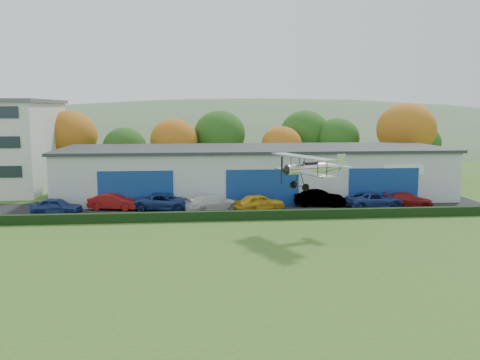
{
  "coord_description": "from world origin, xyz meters",
  "views": [
    {
      "loc": [
        -1.66,
        -25.82,
        9.39
      ],
      "look_at": [
        1.94,
        12.52,
        3.96
      ],
      "focal_mm": 38.07,
      "sensor_mm": 36.0,
      "label": 1
    }
  ],
  "objects": [
    {
      "name": "tree_belt",
      "position": [
        0.85,
        40.62,
        5.61
      ],
      "size": [
        75.7,
        13.22,
        10.12
      ],
      "color": "#3D2614",
      "rests_on": "ground"
    },
    {
      "name": "car_0",
      "position": [
        -13.69,
        19.74,
        0.8
      ],
      "size": [
        4.57,
        2.27,
        1.5
      ],
      "primitive_type": "imported",
      "rotation": [
        0.0,
        0.0,
        1.45
      ],
      "color": "navy",
      "rests_on": "apron"
    },
    {
      "name": "car_4",
      "position": [
        4.43,
        19.69,
        0.83
      ],
      "size": [
        4.95,
        3.17,
        1.57
      ],
      "primitive_type": "imported",
      "rotation": [
        0.0,
        0.0,
        1.88
      ],
      "color": "gold",
      "rests_on": "apron"
    },
    {
      "name": "car_1",
      "position": [
        -8.99,
        21.55,
        0.82
      ],
      "size": [
        4.88,
        2.51,
        1.53
      ],
      "primitive_type": "imported",
      "rotation": [
        0.0,
        0.0,
        1.37
      ],
      "color": "maroon",
      "rests_on": "apron"
    },
    {
      "name": "car_3",
      "position": [
        0.08,
        20.05,
        0.8
      ],
      "size": [
        5.59,
        4.1,
        1.5
      ],
      "primitive_type": "imported",
      "rotation": [
        0.0,
        0.0,
        2.01
      ],
      "color": "silver",
      "rests_on": "apron"
    },
    {
      "name": "car_5",
      "position": [
        10.46,
        21.42,
        0.85
      ],
      "size": [
        5.03,
        2.36,
        1.6
      ],
      "primitive_type": "imported",
      "rotation": [
        0.0,
        0.0,
        1.43
      ],
      "color": "gray",
      "rests_on": "apron"
    },
    {
      "name": "hedge",
      "position": [
        3.0,
        16.2,
        0.4
      ],
      "size": [
        46.0,
        0.6,
        0.8
      ],
      "primitive_type": "cube",
      "color": "black",
      "rests_on": "ground"
    },
    {
      "name": "car_6",
      "position": [
        15.45,
        20.07,
        0.81
      ],
      "size": [
        5.69,
        3.12,
        1.51
      ],
      "primitive_type": "imported",
      "rotation": [
        0.0,
        0.0,
        1.69
      ],
      "color": "navy",
      "rests_on": "apron"
    },
    {
      "name": "distant_hills",
      "position": [
        -4.38,
        140.0,
        -13.05
      ],
      "size": [
        430.0,
        196.0,
        56.0
      ],
      "color": "#4C6642",
      "rests_on": "ground"
    },
    {
      "name": "hangar",
      "position": [
        5.0,
        27.98,
        2.66
      ],
      "size": [
        40.6,
        12.6,
        5.3
      ],
      "color": "#B2B7BC",
      "rests_on": "ground"
    },
    {
      "name": "car_7",
      "position": [
        18.88,
        20.35,
        0.71
      ],
      "size": [
        4.89,
        3.03,
        1.32
      ],
      "primitive_type": "imported",
      "rotation": [
        0.0,
        0.0,
        1.29
      ],
      "color": "maroon",
      "rests_on": "apron"
    },
    {
      "name": "car_2",
      "position": [
        -4.23,
        20.97,
        0.82
      ],
      "size": [
        6.01,
        3.82,
        1.54
      ],
      "primitive_type": "imported",
      "rotation": [
        0.0,
        0.0,
        1.33
      ],
      "color": "navy",
      "rests_on": "apron"
    },
    {
      "name": "ground",
      "position": [
        0.0,
        0.0,
        0.0
      ],
      "size": [
        300.0,
        300.0,
        0.0
      ],
      "primitive_type": "plane",
      "color": "#38641F",
      "rests_on": "ground"
    },
    {
      "name": "biplane",
      "position": [
        7.19,
        11.34,
        5.02
      ],
      "size": [
        5.94,
        6.6,
        2.51
      ],
      "rotation": [
        0.0,
        0.0,
        0.39
      ],
      "color": "silver"
    },
    {
      "name": "apron",
      "position": [
        3.0,
        21.0,
        0.03
      ],
      "size": [
        48.0,
        9.0,
        0.05
      ],
      "primitive_type": "cube",
      "color": "black",
      "rests_on": "ground"
    }
  ]
}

